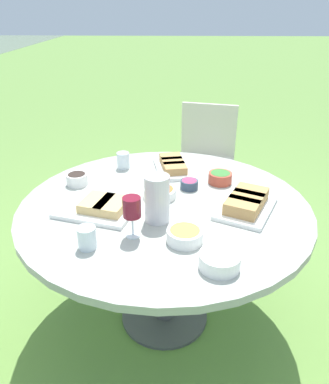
% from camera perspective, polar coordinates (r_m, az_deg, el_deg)
% --- Properties ---
extents(ground_plane, '(40.00, 40.00, 0.00)m').
position_cam_1_polar(ground_plane, '(2.24, 0.00, -18.33)').
color(ground_plane, '#668E42').
extents(dining_table, '(1.39, 1.39, 0.73)m').
position_cam_1_polar(dining_table, '(1.84, 0.00, -4.18)').
color(dining_table, '#4C4C51').
rests_on(dining_table, ground_plane).
extents(chair_near_right, '(0.51, 0.52, 0.89)m').
position_cam_1_polar(chair_near_right, '(3.00, 6.25, 5.96)').
color(chair_near_right, beige).
rests_on(chair_near_right, ground_plane).
extents(water_pitcher, '(0.12, 0.11, 0.21)m').
position_cam_1_polar(water_pitcher, '(1.61, -1.15, -1.00)').
color(water_pitcher, silver).
rests_on(water_pitcher, dining_table).
extents(wine_glass, '(0.07, 0.07, 0.18)m').
position_cam_1_polar(wine_glass, '(1.49, -5.00, -2.54)').
color(wine_glass, silver).
rests_on(wine_glass, dining_table).
extents(platter_bread_main, '(0.39, 0.34, 0.08)m').
position_cam_1_polar(platter_bread_main, '(1.76, 12.34, -1.69)').
color(platter_bread_main, white).
rests_on(platter_bread_main, dining_table).
extents(platter_charcuterie, '(0.35, 0.24, 0.06)m').
position_cam_1_polar(platter_charcuterie, '(2.14, 1.28, 4.04)').
color(platter_charcuterie, white).
rests_on(platter_charcuterie, dining_table).
extents(platter_sandwich_side, '(0.33, 0.40, 0.06)m').
position_cam_1_polar(platter_sandwich_side, '(1.74, -9.72, -2.24)').
color(platter_sandwich_side, white).
rests_on(platter_sandwich_side, dining_table).
extents(bowl_fries, '(0.15, 0.15, 0.05)m').
position_cam_1_polar(bowl_fries, '(1.51, 3.11, -6.54)').
color(bowl_fries, white).
rests_on(bowl_fries, dining_table).
extents(bowl_salad, '(0.12, 0.12, 0.06)m').
position_cam_1_polar(bowl_salad, '(2.01, 8.47, 2.25)').
color(bowl_salad, '#B74733').
rests_on(bowl_salad, dining_table).
extents(bowl_olives, '(0.11, 0.11, 0.06)m').
position_cam_1_polar(bowl_olives, '(2.02, -13.19, 2.01)').
color(bowl_olives, white).
rests_on(bowl_olives, dining_table).
extents(bowl_dip_red, '(0.09, 0.09, 0.05)m').
position_cam_1_polar(bowl_dip_red, '(1.93, 3.79, 1.24)').
color(bowl_dip_red, '#334256').
rests_on(bowl_dip_red, dining_table).
extents(bowl_dip_cream, '(0.15, 0.15, 0.06)m').
position_cam_1_polar(bowl_dip_cream, '(1.38, 8.39, -10.20)').
color(bowl_dip_cream, white).
rests_on(bowl_dip_cream, dining_table).
extents(bowl_roasted_veg, '(0.16, 0.16, 0.05)m').
position_cam_1_polar(bowl_roasted_veg, '(1.84, -0.73, -0.04)').
color(bowl_roasted_veg, white).
rests_on(bowl_roasted_veg, dining_table).
extents(cup_water_near, '(0.07, 0.07, 0.09)m').
position_cam_1_polar(cup_water_near, '(1.49, -11.74, -6.84)').
color(cup_water_near, silver).
rests_on(cup_water_near, dining_table).
extents(cup_water_far, '(0.07, 0.07, 0.09)m').
position_cam_1_polar(cup_water_far, '(2.18, -6.31, 4.80)').
color(cup_water_far, silver).
rests_on(cup_water_far, dining_table).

